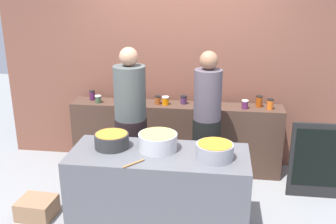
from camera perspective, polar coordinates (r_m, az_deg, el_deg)
ground at (r=4.41m, az=-0.63°, el=-14.54°), size 12.00×12.00×0.00m
storefront_wall at (r=5.20m, az=1.64°, el=8.57°), size 4.80×0.12×3.00m
display_shelf at (r=5.16m, az=1.12°, el=-3.65°), size 2.70×0.36×0.90m
prep_table at (r=3.93m, az=-1.30°, el=-11.67°), size 1.70×0.70×0.86m
preserve_jar_0 at (r=5.27m, az=-10.91°, el=2.40°), size 0.07×0.07×0.13m
preserve_jar_1 at (r=5.14m, az=-10.08°, el=1.85°), size 0.08×0.08×0.10m
preserve_jar_2 at (r=5.01m, az=-4.21°, el=1.94°), size 0.09×0.09×0.14m
preserve_jar_3 at (r=5.00m, az=-1.50°, el=1.75°), size 0.08×0.08×0.11m
preserve_jar_4 at (r=4.98m, az=-0.37°, el=1.66°), size 0.09×0.09×0.11m
preserve_jar_5 at (r=5.02m, az=2.29°, el=1.79°), size 0.08×0.08×0.11m
preserve_jar_6 at (r=4.94m, az=5.41°, el=1.63°), size 0.07×0.07×0.14m
preserve_jar_7 at (r=4.96m, az=6.91°, el=1.53°), size 0.08×0.08×0.12m
preserve_jar_8 at (r=4.92m, az=11.08°, el=1.09°), size 0.08×0.08×0.11m
preserve_jar_9 at (r=5.02m, az=13.06°, el=1.51°), size 0.08×0.08×0.14m
preserve_jar_10 at (r=4.96m, az=14.58°, el=1.12°), size 0.08×0.08×0.13m
cooking_pot_left at (r=3.86m, az=-8.15°, el=-4.11°), size 0.33×0.33×0.14m
cooking_pot_center at (r=3.77m, az=-1.47°, el=-4.30°), size 0.37×0.37×0.17m
cooking_pot_right at (r=3.61m, az=6.78°, el=-5.65°), size 0.34×0.34×0.15m
wooden_spoon at (r=3.52m, az=-4.98°, el=-7.43°), size 0.16×0.19×0.02m
cook_with_tongs at (r=4.42m, az=-5.37°, el=-2.93°), size 0.36×0.36×1.75m
cook_in_cap at (r=4.50m, az=5.60°, el=-2.74°), size 0.32×0.32×1.69m
bread_crate at (r=4.54m, az=-18.43°, el=-13.03°), size 0.39×0.35×0.20m
chalkboard_sign at (r=4.80m, az=20.70°, el=-6.61°), size 0.60×0.05×0.91m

